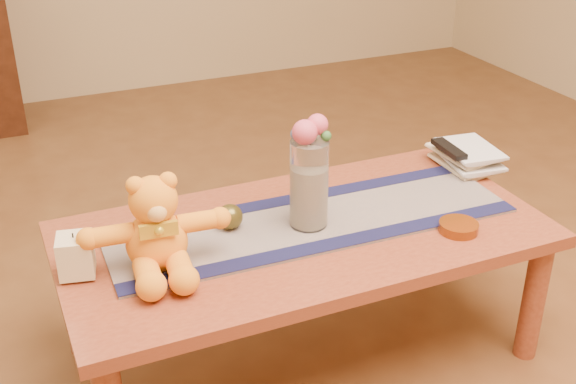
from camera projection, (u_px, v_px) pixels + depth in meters
name	position (u px, v px, depth m)	size (l,w,h in m)	color
floor	(302.00, 351.00, 2.31)	(5.50, 5.50, 0.00)	#593419
coffee_table_top	(304.00, 235.00, 2.11)	(1.40, 0.70, 0.04)	maroon
table_leg_fr	(534.00, 300.00, 2.21)	(0.07, 0.07, 0.41)	maroon
table_leg_bl	(74.00, 297.00, 2.22)	(0.07, 0.07, 0.41)	maroon
table_leg_br	(427.00, 216.00, 2.68)	(0.07, 0.07, 0.41)	maroon
persian_runner	(312.00, 221.00, 2.14)	(1.20, 0.35, 0.01)	#1D1845
runner_border_near	(333.00, 244.00, 2.01)	(1.20, 0.06, 0.00)	#121337
runner_border_far	(293.00, 199.00, 2.25)	(1.20, 0.06, 0.00)	#121337
teddy_bear	(155.00, 223.00, 1.86)	(0.37, 0.30, 0.25)	orange
pillar_candle	(76.00, 255.00, 1.86)	(0.09, 0.09, 0.11)	beige
candle_wick	(73.00, 235.00, 1.83)	(0.00, 0.00, 0.01)	black
glass_vase	(309.00, 184.00, 2.05)	(0.11, 0.11, 0.26)	silver
potpourri_fill	(309.00, 196.00, 2.07)	(0.09, 0.09, 0.18)	beige
rose_left	(305.00, 132.00, 1.96)	(0.07, 0.07, 0.07)	#D04961
rose_right	(317.00, 124.00, 1.99)	(0.06, 0.06, 0.06)	#D04961
blue_flower_back	(308.00, 127.00, 2.01)	(0.04, 0.04, 0.04)	#49639F
blue_flower_side	(297.00, 134.00, 1.99)	(0.04, 0.04, 0.04)	#49639F
leaf_sprig	(326.00, 136.00, 1.99)	(0.03, 0.03, 0.03)	#33662D
bronze_ball	(230.00, 217.00, 2.08)	(0.07, 0.07, 0.07)	#494218
book_bottom	(445.00, 168.00, 2.45)	(0.17, 0.22, 0.02)	beige
book_lower	(448.00, 163.00, 2.44)	(0.16, 0.22, 0.02)	beige
book_upper	(444.00, 158.00, 2.43)	(0.17, 0.22, 0.02)	beige
book_top	(448.00, 153.00, 2.42)	(0.16, 0.22, 0.02)	beige
tv_remote	(449.00, 149.00, 2.41)	(0.04, 0.16, 0.02)	black
amber_dish	(459.00, 227.00, 2.08)	(0.11, 0.11, 0.03)	#BF5914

